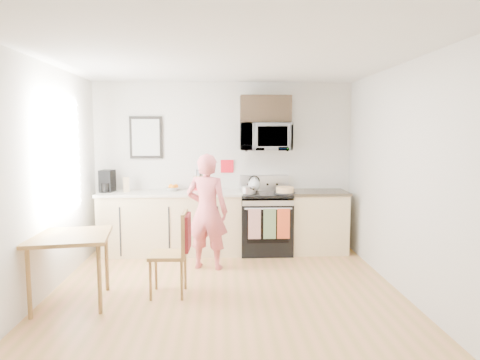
{
  "coord_description": "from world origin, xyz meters",
  "views": [
    {
      "loc": [
        -0.05,
        -4.4,
        1.82
      ],
      "look_at": [
        0.19,
        1.0,
        1.22
      ],
      "focal_mm": 32.0,
      "sensor_mm": 36.0,
      "label": 1
    }
  ],
  "objects_px": {
    "range": "(266,224)",
    "dining_table": "(70,243)",
    "chair": "(180,242)",
    "microwave": "(265,137)",
    "cake": "(285,191)",
    "person": "(207,211)"
  },
  "relations": [
    {
      "from": "range",
      "to": "dining_table",
      "type": "relative_size",
      "value": 1.45
    },
    {
      "from": "range",
      "to": "chair",
      "type": "bearing_deg",
      "value": -124.1
    },
    {
      "from": "range",
      "to": "microwave",
      "type": "height_order",
      "value": "microwave"
    },
    {
      "from": "dining_table",
      "to": "microwave",
      "type": "bearing_deg",
      "value": 41.09
    },
    {
      "from": "microwave",
      "to": "chair",
      "type": "xyz_separation_m",
      "value": [
        -1.14,
        -1.79,
        -1.15
      ]
    },
    {
      "from": "microwave",
      "to": "chair",
      "type": "height_order",
      "value": "microwave"
    },
    {
      "from": "microwave",
      "to": "cake",
      "type": "height_order",
      "value": "microwave"
    },
    {
      "from": "range",
      "to": "microwave",
      "type": "relative_size",
      "value": 1.53
    },
    {
      "from": "dining_table",
      "to": "chair",
      "type": "height_order",
      "value": "chair"
    },
    {
      "from": "range",
      "to": "dining_table",
      "type": "xyz_separation_m",
      "value": [
        -2.28,
        -1.88,
        0.23
      ]
    },
    {
      "from": "range",
      "to": "chair",
      "type": "distance_m",
      "value": 2.04
    },
    {
      "from": "chair",
      "to": "cake",
      "type": "height_order",
      "value": "cake"
    },
    {
      "from": "dining_table",
      "to": "chair",
      "type": "relative_size",
      "value": 0.84
    },
    {
      "from": "person",
      "to": "dining_table",
      "type": "height_order",
      "value": "person"
    },
    {
      "from": "microwave",
      "to": "range",
      "type": "bearing_deg",
      "value": -89.94
    },
    {
      "from": "microwave",
      "to": "dining_table",
      "type": "bearing_deg",
      "value": -138.91
    },
    {
      "from": "person",
      "to": "range",
      "type": "bearing_deg",
      "value": -125.08
    },
    {
      "from": "person",
      "to": "cake",
      "type": "distance_m",
      "value": 1.28
    },
    {
      "from": "range",
      "to": "microwave",
      "type": "xyz_separation_m",
      "value": [
        -0.0,
        0.1,
        1.32
      ]
    },
    {
      "from": "person",
      "to": "cake",
      "type": "height_order",
      "value": "person"
    },
    {
      "from": "range",
      "to": "cake",
      "type": "height_order",
      "value": "range"
    },
    {
      "from": "range",
      "to": "person",
      "type": "distance_m",
      "value": 1.19
    }
  ]
}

